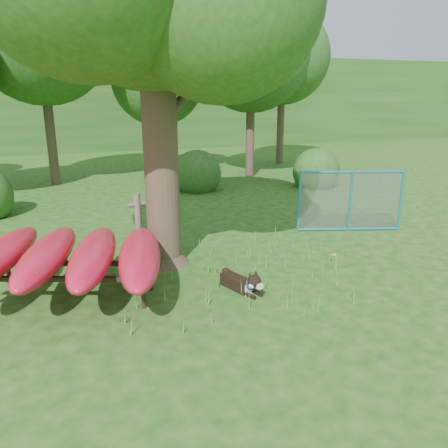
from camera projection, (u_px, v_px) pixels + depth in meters
name	position (u px, v px, depth m)	size (l,w,h in m)	color
ground	(237.00, 298.00, 7.67)	(80.00, 80.00, 0.00)	#19440D
wooden_post	(138.00, 227.00, 9.10)	(0.41, 0.16, 1.49)	brown
kayak_rack	(70.00, 256.00, 7.43)	(3.61, 3.89, 1.03)	black
husky_dog	(243.00, 283.00, 7.88)	(0.54, 1.05, 0.48)	black
fence_section	(350.00, 201.00, 11.26)	(2.61, 0.92, 2.65)	teal
wildflower_clump	(334.00, 256.00, 9.11)	(0.12, 0.12, 0.25)	#499531
bg_tree_b	(40.00, 33.00, 15.89)	(5.20, 5.20, 8.22)	#3D2E21
bg_tree_c	(158.00, 79.00, 18.71)	(4.00, 4.00, 6.12)	#3D2E21
bg_tree_d	(251.00, 53.00, 17.79)	(4.80, 4.80, 7.50)	#3D2E21
bg_tree_e	(283.00, 57.00, 21.45)	(4.60, 4.60, 7.55)	#3D2E21
shrub_right	(315.00, 187.00, 17.03)	(1.80, 1.80, 1.80)	#214D19
shrub_mid	(197.00, 190.00, 16.44)	(1.80, 1.80, 1.80)	#214D19
wooded_hillside	(96.00, 101.00, 32.03)	(80.00, 12.00, 6.00)	#214D19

